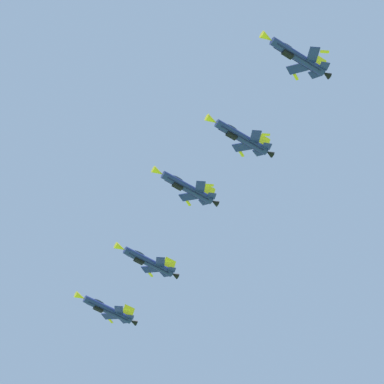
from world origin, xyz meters
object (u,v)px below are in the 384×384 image
fighter_jet_left_wing (241,137)px  fighter_jet_right_wing (186,187)px  fighter_jet_lead (297,56)px  fighter_jet_left_outer (147,261)px  fighter_jet_right_outer (107,309)px

fighter_jet_left_wing → fighter_jet_right_wing: fighter_jet_right_wing is taller
fighter_jet_left_wing → fighter_jet_right_wing: (-6.93, 14.93, 0.92)m
fighter_jet_left_wing → fighter_jet_right_wing: bearing=9.0°
fighter_jet_lead → fighter_jet_left_wing: size_ratio=1.00×
fighter_jet_left_wing → fighter_jet_left_outer: size_ratio=1.00×
fighter_jet_right_outer → fighter_jet_right_wing: bearing=177.3°
fighter_jet_left_wing → fighter_jet_right_wing: size_ratio=1.00×
fighter_jet_left_wing → fighter_jet_right_outer: size_ratio=1.00×
fighter_jet_lead → fighter_jet_right_wing: (-11.88, 33.96, 0.19)m
fighter_jet_right_wing → fighter_jet_right_outer: bearing=-2.7°
fighter_jet_left_wing → fighter_jet_right_wing: 16.48m
fighter_jet_left_wing → fighter_jet_left_outer: bearing=-0.0°
fighter_jet_left_outer → fighter_jet_left_wing: bearing=180.0°
fighter_jet_lead → fighter_jet_right_outer: bearing=0.3°
fighter_jet_right_outer → fighter_jet_left_wing: bearing=-179.1°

